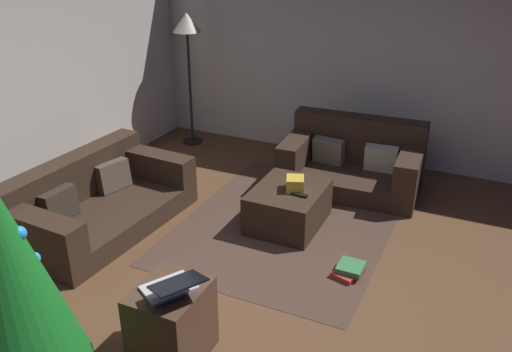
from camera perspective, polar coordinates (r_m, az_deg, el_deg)
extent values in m
plane|color=brown|center=(4.55, 4.02, -12.67)|extent=(6.40, 6.40, 0.00)
cube|color=beige|center=(6.81, 14.24, 11.73)|extent=(0.12, 6.40, 2.60)
cube|color=#332319|center=(5.66, -15.60, -4.12)|extent=(1.89, 1.11, 0.22)
cube|color=#332319|center=(5.77, -18.72, -0.26)|extent=(1.85, 0.35, 0.45)
cube|color=#332319|center=(6.07, -10.80, 1.19)|extent=(0.30, 1.01, 0.30)
cube|color=#332319|center=(5.09, -22.04, -5.28)|extent=(0.30, 1.01, 0.30)
cube|color=brown|center=(5.89, -14.75, 0.02)|extent=(0.39, 0.24, 0.31)
cube|color=#372D24|center=(5.44, -19.89, -2.85)|extent=(0.37, 0.17, 0.31)
cube|color=#332319|center=(6.30, 9.82, -0.41)|extent=(0.98, 1.56, 0.22)
cube|color=#332319|center=(6.45, 10.74, 3.85)|extent=(0.32, 1.53, 0.55)
cube|color=#332319|center=(6.11, 15.84, 0.97)|extent=(0.91, 0.29, 0.33)
cube|color=#332319|center=(6.34, 4.38, 2.78)|extent=(0.91, 0.29, 0.33)
cube|color=#BCB299|center=(6.27, 12.96, 1.77)|extent=(0.18, 0.37, 0.31)
cube|color=#716B5B|center=(6.38, 7.60, 2.61)|extent=(0.19, 0.37, 0.31)
cube|color=#332319|center=(5.47, 3.40, -3.20)|extent=(0.82, 0.66, 0.40)
cube|color=gold|center=(5.33, 4.11, -0.81)|extent=(0.24, 0.23, 0.13)
cube|color=black|center=(5.24, 4.59, -1.98)|extent=(0.06, 0.16, 0.02)
cone|color=#14671E|center=(3.50, -25.19, -8.97)|extent=(0.86, 0.86, 1.46)
sphere|color=#2699E5|center=(3.37, -23.59, -5.55)|extent=(0.09, 0.09, 0.09)
sphere|color=#2699E5|center=(3.61, -22.22, -8.00)|extent=(0.08, 0.08, 0.08)
sphere|color=#CC33BF|center=(3.42, -25.23, -3.63)|extent=(0.08, 0.08, 0.08)
cube|color=#4C3323|center=(3.91, -8.82, -14.98)|extent=(0.52, 0.44, 0.57)
cube|color=silver|center=(3.73, -9.12, -11.48)|extent=(0.41, 0.37, 0.02)
cube|color=black|center=(3.54, -8.18, -11.07)|extent=(0.41, 0.37, 0.07)
cube|color=#B7332D|center=(4.86, 9.60, -9.94)|extent=(0.31, 0.26, 0.05)
cube|color=#387A47|center=(4.85, 9.91, -9.38)|extent=(0.23, 0.22, 0.05)
cylinder|color=black|center=(7.65, -6.64, 3.65)|extent=(0.28, 0.28, 0.02)
cylinder|color=black|center=(7.42, -6.92, 9.01)|extent=(0.04, 0.04, 1.51)
cone|color=beige|center=(7.23, -7.29, 15.70)|extent=(0.36, 0.36, 0.24)
cube|color=#473228|center=(5.56, 3.35, -4.98)|extent=(2.60, 2.00, 0.01)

